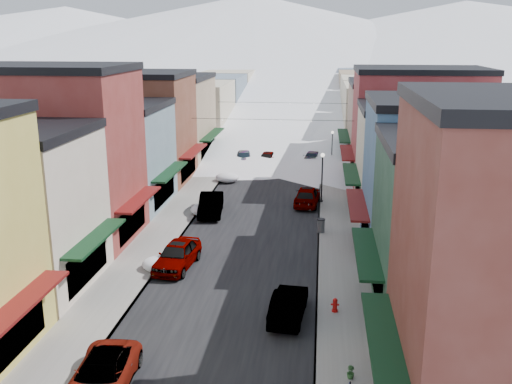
% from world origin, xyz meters
% --- Properties ---
extents(road, '(10.00, 160.00, 0.01)m').
position_xyz_m(road, '(0.00, 60.00, 0.01)').
color(road, black).
rests_on(road, ground).
extents(sidewalk_left, '(3.20, 160.00, 0.15)m').
position_xyz_m(sidewalk_left, '(-6.60, 60.00, 0.07)').
color(sidewalk_left, gray).
rests_on(sidewalk_left, ground).
extents(sidewalk_right, '(3.20, 160.00, 0.15)m').
position_xyz_m(sidewalk_right, '(6.60, 60.00, 0.07)').
color(sidewalk_right, gray).
rests_on(sidewalk_right, ground).
extents(curb_left, '(0.10, 160.00, 0.15)m').
position_xyz_m(curb_left, '(-5.05, 60.00, 0.07)').
color(curb_left, slate).
rests_on(curb_left, ground).
extents(curb_right, '(0.10, 160.00, 0.15)m').
position_xyz_m(curb_right, '(5.05, 60.00, 0.07)').
color(curb_right, slate).
rests_on(curb_right, ground).
extents(bldg_l_cream, '(11.30, 8.20, 9.50)m').
position_xyz_m(bldg_l_cream, '(-13.19, 12.50, 4.76)').
color(bldg_l_cream, beige).
rests_on(bldg_l_cream, ground).
extents(bldg_l_brick_near, '(12.30, 8.20, 12.50)m').
position_xyz_m(bldg_l_brick_near, '(-13.69, 20.50, 6.26)').
color(bldg_l_brick_near, maroon).
rests_on(bldg_l_brick_near, ground).
extents(bldg_l_grayblue, '(11.30, 9.20, 9.00)m').
position_xyz_m(bldg_l_grayblue, '(-13.19, 29.00, 4.51)').
color(bldg_l_grayblue, slate).
rests_on(bldg_l_grayblue, ground).
extents(bldg_l_brick_far, '(13.30, 9.20, 11.00)m').
position_xyz_m(bldg_l_brick_far, '(-14.19, 38.00, 5.51)').
color(bldg_l_brick_far, brown).
rests_on(bldg_l_brick_far, ground).
extents(bldg_l_tan, '(11.30, 11.20, 10.00)m').
position_xyz_m(bldg_l_tan, '(-13.19, 48.00, 5.01)').
color(bldg_l_tan, '#9C8466').
rests_on(bldg_l_tan, ground).
extents(bldg_r_green, '(11.30, 9.20, 9.50)m').
position_xyz_m(bldg_r_green, '(13.19, 12.00, 4.76)').
color(bldg_r_green, '#20432F').
rests_on(bldg_r_green, ground).
extents(bldg_r_blue, '(11.30, 9.20, 10.50)m').
position_xyz_m(bldg_r_blue, '(13.19, 21.00, 5.26)').
color(bldg_r_blue, '#3D648B').
rests_on(bldg_r_blue, ground).
extents(bldg_r_cream, '(12.30, 9.20, 9.00)m').
position_xyz_m(bldg_r_cream, '(13.69, 30.00, 4.51)').
color(bldg_r_cream, beige).
rests_on(bldg_r_cream, ground).
extents(bldg_r_brick_far, '(13.30, 9.20, 11.50)m').
position_xyz_m(bldg_r_brick_far, '(14.19, 39.00, 5.76)').
color(bldg_r_brick_far, maroon).
rests_on(bldg_r_brick_far, ground).
extents(bldg_r_tan, '(11.30, 11.20, 9.50)m').
position_xyz_m(bldg_r_tan, '(13.19, 49.00, 4.76)').
color(bldg_r_tan, '#8A6D5B').
rests_on(bldg_r_tan, ground).
extents(distant_blocks, '(34.00, 55.00, 8.00)m').
position_xyz_m(distant_blocks, '(0.00, 83.00, 4.00)').
color(distant_blocks, gray).
rests_on(distant_blocks, ground).
extents(mountain_ridge, '(670.00, 340.00, 34.00)m').
position_xyz_m(mountain_ridge, '(-19.47, 277.18, 14.36)').
color(mountain_ridge, silver).
rests_on(mountain_ridge, ground).
extents(overhead_cables, '(16.40, 15.04, 0.04)m').
position_xyz_m(overhead_cables, '(0.00, 47.50, 6.20)').
color(overhead_cables, black).
rests_on(overhead_cables, ground).
extents(car_white_suv, '(2.70, 5.29, 1.43)m').
position_xyz_m(car_white_suv, '(-3.75, 3.00, 0.72)').
color(car_white_suv, white).
rests_on(car_white_suv, ground).
extents(car_silver_sedan, '(2.52, 5.22, 1.72)m').
position_xyz_m(car_silver_sedan, '(-3.88, 16.25, 0.86)').
color(car_silver_sedan, '#A6A9AF').
rests_on(car_silver_sedan, ground).
extents(car_dark_hatch, '(2.40, 5.39, 1.72)m').
position_xyz_m(car_dark_hatch, '(-3.90, 27.58, 0.86)').
color(car_dark_hatch, black).
rests_on(car_dark_hatch, ground).
extents(car_silver_wagon, '(2.59, 5.14, 1.43)m').
position_xyz_m(car_silver_wagon, '(-3.81, 47.02, 0.72)').
color(car_silver_wagon, '#AEB2B7').
rests_on(car_silver_wagon, ground).
extents(car_green_sedan, '(1.97, 4.70, 1.51)m').
position_xyz_m(car_green_sedan, '(3.58, 10.34, 0.76)').
color(car_green_sedan, black).
rests_on(car_green_sedan, ground).
extents(car_gray_suv, '(2.41, 5.17, 1.71)m').
position_xyz_m(car_gray_suv, '(3.96, 31.17, 0.86)').
color(car_gray_suv, '#93979B').
rests_on(car_gray_suv, ground).
extents(car_black_sedan, '(2.49, 4.88, 1.36)m').
position_xyz_m(car_black_sedan, '(4.15, 48.71, 0.68)').
color(car_black_sedan, black).
rests_on(car_black_sedan, ground).
extents(car_lane_silver, '(2.11, 4.37, 1.44)m').
position_xyz_m(car_lane_silver, '(-1.10, 47.16, 0.72)').
color(car_lane_silver, '#ACAFB5').
rests_on(car_lane_silver, ground).
extents(car_lane_white, '(3.03, 5.72, 1.53)m').
position_xyz_m(car_lane_white, '(1.30, 65.49, 0.77)').
color(car_lane_white, white).
rests_on(car_lane_white, ground).
extents(fire_hydrant, '(0.45, 0.34, 0.76)m').
position_xyz_m(fire_hydrant, '(6.02, 11.00, 0.50)').
color(fire_hydrant, red).
rests_on(fire_hydrant, sidewalk_right).
extents(trash_can, '(0.61, 0.61, 1.03)m').
position_xyz_m(trash_can, '(5.20, 23.68, 0.68)').
color(trash_can, '#5B5E60').
rests_on(trash_can, sidewalk_right).
extents(streetlamp_near, '(0.36, 0.36, 4.37)m').
position_xyz_m(streetlamp_near, '(5.20, 31.93, 2.90)').
color(streetlamp_near, black).
rests_on(streetlamp_near, sidewalk_right).
extents(streetlamp_far, '(0.32, 0.32, 3.83)m').
position_xyz_m(streetlamp_far, '(6.28, 47.34, 2.56)').
color(streetlamp_far, black).
rests_on(streetlamp_far, sidewalk_right).
extents(planter_far, '(0.43, 0.43, 0.58)m').
position_xyz_m(planter_far, '(6.57, 4.88, 0.44)').
color(planter_far, '#285326').
rests_on(planter_far, sidewalk_right).
extents(snow_pile_near, '(2.16, 2.53, 0.91)m').
position_xyz_m(snow_pile_near, '(-4.88, 15.67, 0.44)').
color(snow_pile_near, white).
rests_on(snow_pile_near, ground).
extents(snow_pile_mid, '(2.44, 2.70, 1.03)m').
position_xyz_m(snow_pile_mid, '(-4.28, 27.28, 0.49)').
color(snow_pile_mid, white).
rests_on(snow_pile_mid, ground).
extents(snow_pile_far, '(2.38, 2.66, 1.01)m').
position_xyz_m(snow_pile_far, '(-4.28, 38.41, 0.48)').
color(snow_pile_far, white).
rests_on(snow_pile_far, ground).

